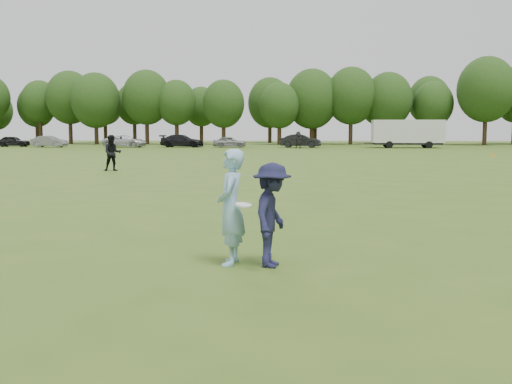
% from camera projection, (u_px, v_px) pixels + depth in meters
% --- Properties ---
extents(ground, '(200.00, 200.00, 0.00)m').
position_uv_depth(ground, '(203.00, 265.00, 9.77)').
color(ground, '#385818').
rests_on(ground, ground).
extents(thrower, '(0.46, 0.70, 1.90)m').
position_uv_depth(thrower, '(231.00, 207.00, 9.74)').
color(thrower, '#8AB9D6').
rests_on(thrower, ground).
extents(defender, '(0.81, 1.18, 1.69)m').
position_uv_depth(defender, '(272.00, 215.00, 9.60)').
color(defender, '#191A37').
rests_on(defender, ground).
extents(player_far_a, '(1.10, 0.98, 1.89)m').
position_uv_depth(player_far_a, '(112.00, 153.00, 31.32)').
color(player_far_a, black).
rests_on(player_far_a, ground).
extents(player_far_d, '(1.81, 0.71, 1.90)m').
position_uv_depth(player_far_d, '(298.00, 140.00, 66.66)').
color(player_far_d, '#272727').
rests_on(player_far_d, ground).
extents(car_a, '(4.05, 1.98, 1.33)m').
position_uv_depth(car_a, '(13.00, 141.00, 72.77)').
color(car_a, black).
rests_on(car_a, ground).
extents(car_b, '(4.25, 1.82, 1.36)m').
position_uv_depth(car_b, '(49.00, 142.00, 70.87)').
color(car_b, slate).
rests_on(car_b, ground).
extents(car_c, '(5.29, 2.82, 1.41)m').
position_uv_depth(car_c, '(125.00, 141.00, 70.94)').
color(car_c, silver).
rests_on(car_c, ground).
extents(car_d, '(5.28, 2.45, 1.49)m').
position_uv_depth(car_d, '(182.00, 141.00, 71.11)').
color(car_d, black).
rests_on(car_d, ground).
extents(car_e, '(4.04, 2.00, 1.32)m').
position_uv_depth(car_e, '(230.00, 142.00, 69.81)').
color(car_e, gray).
rests_on(car_e, ground).
extents(car_f, '(4.90, 2.27, 1.55)m').
position_uv_depth(car_f, '(301.00, 141.00, 69.57)').
color(car_f, black).
rests_on(car_f, ground).
extents(field_cone, '(0.28, 0.28, 0.30)m').
position_uv_depth(field_cone, '(492.00, 154.00, 47.93)').
color(field_cone, orange).
rests_on(field_cone, ground).
extents(disc_in_play, '(0.32, 0.32, 0.08)m').
position_uv_depth(disc_in_play, '(244.00, 205.00, 9.51)').
color(disc_in_play, white).
rests_on(disc_in_play, ground).
extents(cargo_trailer, '(9.00, 2.75, 3.20)m').
position_uv_depth(cargo_trailer, '(408.00, 132.00, 68.49)').
color(cargo_trailer, silver).
rests_on(cargo_trailer, ground).
extents(treeline, '(130.35, 18.39, 11.74)m').
position_uv_depth(treeline, '(312.00, 100.00, 85.13)').
color(treeline, '#332114').
rests_on(treeline, ground).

